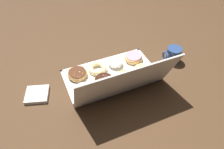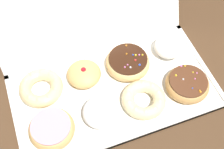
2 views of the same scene
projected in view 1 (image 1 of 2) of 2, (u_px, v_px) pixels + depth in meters
ground_plane at (110, 75)px, 1.29m from camera, size 3.00×3.00×0.00m
donut_box at (110, 75)px, 1.28m from camera, size 0.53×0.29×0.01m
box_lid_open at (127, 82)px, 1.06m from camera, size 0.53×0.12×0.27m
pink_frosted_donut_0 at (133, 58)px, 1.35m from camera, size 0.11×0.11×0.04m
powdered_filled_donut_1 at (115, 63)px, 1.32m from camera, size 0.09×0.09×0.05m
cruller_donut_2 at (98, 68)px, 1.29m from camera, size 0.11×0.11×0.03m
sprinkle_donut_3 at (77, 74)px, 1.25m from camera, size 0.11×0.11×0.04m
cruller_donut_4 at (143, 71)px, 1.27m from camera, size 0.11×0.11×0.03m
jelly_filled_donut_5 at (125, 76)px, 1.24m from camera, size 0.09×0.09×0.05m
sprinkle_donut_6 at (104, 81)px, 1.21m from camera, size 0.12×0.12×0.04m
powdered_filled_donut_7 at (83, 89)px, 1.16m from camera, size 0.08×0.08×0.05m
coffee_mug at (173, 55)px, 1.34m from camera, size 0.11×0.09×0.10m
napkin_stack at (37, 94)px, 1.17m from camera, size 0.15×0.15×0.02m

